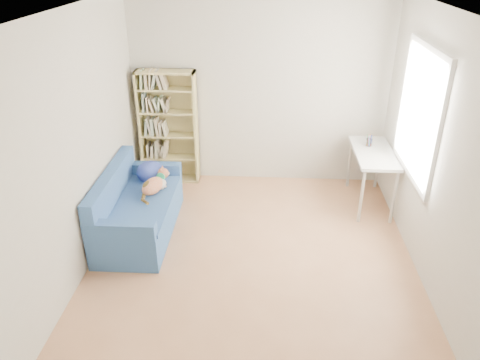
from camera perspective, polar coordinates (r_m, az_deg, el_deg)
name	(u,v)px	position (r m, az deg, el deg)	size (l,w,h in m)	color
ground	(253,257)	(5.25, 1.55, -9.34)	(4.00, 4.00, 0.00)	#AF764F
room_shell	(265,115)	(4.52, 3.08, 7.89)	(3.54, 4.04, 2.62)	silver
sofa	(137,208)	(5.68, -12.39, -3.38)	(0.77, 1.59, 0.78)	navy
bookshelf	(169,132)	(6.68, -8.64, 5.85)	(0.80, 0.25, 1.60)	tan
desk	(373,158)	(6.21, 15.93, 2.64)	(0.49, 1.07, 0.75)	silver
pen_cup	(369,142)	(6.32, 15.46, 4.55)	(0.08, 0.08, 0.15)	white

